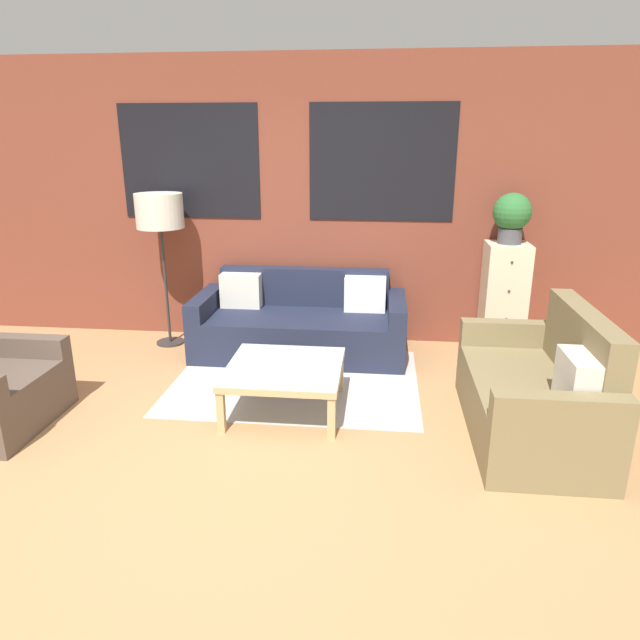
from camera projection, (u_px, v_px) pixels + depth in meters
name	position (u px, v px, depth m)	size (l,w,h in m)	color
ground_plane	(230.00, 453.00, 3.84)	(16.00, 16.00, 0.00)	#AD7F51
wall_back_brick	(286.00, 203.00, 5.72)	(8.40, 0.09, 2.80)	brown
rug	(296.00, 380.00, 4.99)	(2.11, 1.63, 0.00)	#BCB7B2
couch_dark	(301.00, 325.00, 5.58)	(2.02, 0.88, 0.78)	#1E2338
settee_vintage	(537.00, 394.00, 4.00)	(0.80, 1.53, 0.92)	olive
coffee_table	(285.00, 372.00, 4.36)	(0.87, 0.87, 0.37)	silver
floor_lamp	(160.00, 215.00, 5.50)	(0.46, 0.46, 1.52)	#2D2D2D
drawer_cabinet	(503.00, 299.00, 5.50)	(0.39, 0.42, 1.08)	beige
potted_plant	(512.00, 215.00, 5.25)	(0.35, 0.35, 0.47)	#47474C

